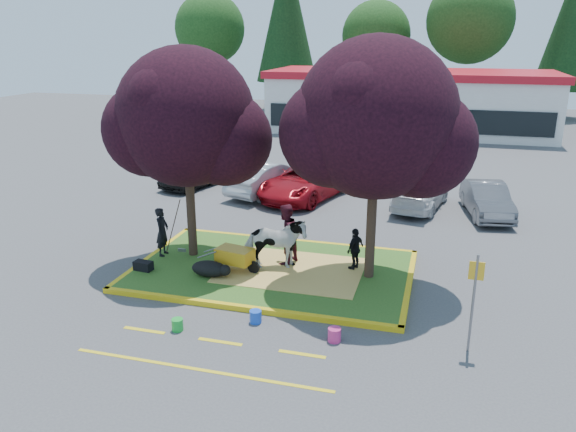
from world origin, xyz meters
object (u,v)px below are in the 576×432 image
(cow, at_px, (275,244))
(sign_post, at_px, (474,293))
(car_silver, at_px, (268,177))
(bucket_green, at_px, (177,325))
(bucket_pink, at_px, (334,335))
(wheelbarrow, at_px, (235,256))
(calf, at_px, (209,269))
(handler, at_px, (162,232))
(bucket_blue, at_px, (256,317))
(car_black, at_px, (198,170))

(cow, height_order, sign_post, sign_post)
(car_silver, bearing_deg, bucket_green, 116.26)
(bucket_pink, bearing_deg, wheelbarrow, 140.82)
(calf, relative_size, car_silver, 0.24)
(wheelbarrow, height_order, bucket_green, wheelbarrow)
(handler, distance_m, wheelbarrow, 2.79)
(bucket_blue, relative_size, car_black, 0.07)
(cow, relative_size, handler, 1.20)
(bucket_pink, relative_size, car_black, 0.08)
(sign_post, xyz_separation_m, car_black, (-12.12, 12.07, -0.71))
(handler, bearing_deg, bucket_green, -152.42)
(bucket_green, bearing_deg, cow, 71.89)
(cow, relative_size, car_black, 0.43)
(bucket_green, bearing_deg, car_black, 112.11)
(bucket_pink, bearing_deg, handler, 150.65)
(bucket_green, relative_size, bucket_pink, 0.91)
(bucket_blue, bearing_deg, cow, 97.81)
(cow, bearing_deg, wheelbarrow, 97.81)
(wheelbarrow, xyz_separation_m, car_black, (-5.50, 9.55, 0.09))
(cow, relative_size, bucket_green, 6.19)
(wheelbarrow, bearing_deg, bucket_pink, -28.05)
(calf, relative_size, car_black, 0.25)
(handler, height_order, bucket_pink, handler)
(calf, relative_size, bucket_green, 3.54)
(wheelbarrow, distance_m, bucket_pink, 4.65)
(wheelbarrow, height_order, car_black, car_black)
(cow, distance_m, car_silver, 8.99)
(sign_post, bearing_deg, car_black, 135.06)
(sign_post, distance_m, bucket_green, 7.02)
(wheelbarrow, distance_m, car_silver, 9.19)
(bucket_pink, distance_m, car_black, 15.45)
(calf, distance_m, bucket_green, 2.94)
(cow, xyz_separation_m, handler, (-3.78, 0.11, -0.01))
(handler, relative_size, car_black, 0.36)
(bucket_green, xyz_separation_m, car_silver, (-1.64, 12.46, 0.59))
(bucket_green, bearing_deg, calf, 97.78)
(calf, relative_size, bucket_pink, 3.21)
(cow, height_order, bucket_green, cow)
(wheelbarrow, relative_size, bucket_pink, 5.72)
(sign_post, bearing_deg, handler, 161.39)
(car_silver, bearing_deg, wheelbarrow, 120.40)
(bucket_green, distance_m, bucket_pink, 3.84)
(calf, relative_size, wheelbarrow, 0.56)
(car_silver, bearing_deg, bucket_pink, 133.29)
(handler, xyz_separation_m, car_black, (-2.80, 8.94, -0.19))
(cow, xyz_separation_m, calf, (-1.69, -1.06, -0.56))
(bucket_blue, bearing_deg, car_silver, 106.17)
(sign_post, bearing_deg, bucket_green, -172.22)
(handler, distance_m, bucket_blue, 5.33)
(calf, distance_m, wheelbarrow, 0.86)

